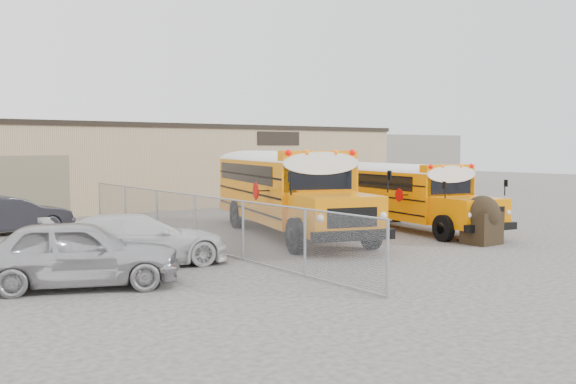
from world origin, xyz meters
TOP-DOWN VIEW (x-y plane):
  - ground at (0.00, 0.00)m, footprint 120.00×120.00m
  - warehouse at (-0.00, 19.99)m, footprint 30.20×10.20m
  - chainlink_fence at (-6.00, 3.00)m, footprint 0.07×18.07m
  - distant_building_right at (24.00, 24.00)m, footprint 10.00×8.00m
  - school_bus_left at (0.50, 10.71)m, footprint 5.80×11.62m
  - school_bus_right at (4.64, 8.27)m, footprint 3.91×9.67m
  - tarp_bundle at (2.47, -2.17)m, footprint 1.25×1.25m
  - car_silver at (-11.18, -0.74)m, footprint 5.27×3.76m
  - car_white at (-8.90, 1.00)m, footprint 5.45×2.96m
  - car_dark at (-10.11, 10.32)m, footprint 4.57×1.86m

SIDE VIEW (x-z plane):
  - ground at x=0.00m, z-range 0.00..0.00m
  - car_dark at x=-10.11m, z-range 0.00..1.47m
  - car_white at x=-8.90m, z-range 0.00..1.50m
  - car_silver at x=-11.18m, z-range 0.00..1.67m
  - tarp_bundle at x=2.47m, z-range 0.02..1.72m
  - chainlink_fence at x=-6.00m, z-range 0.00..1.80m
  - school_bus_right at x=4.64m, z-range 0.22..2.97m
  - school_bus_left at x=0.50m, z-range 0.26..3.57m
  - distant_building_right at x=24.00m, z-range 0.00..4.40m
  - warehouse at x=0.00m, z-range 0.04..4.71m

